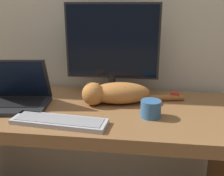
# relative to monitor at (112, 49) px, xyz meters

# --- Properties ---
(desk) EXTENTS (1.56, 0.63, 0.75)m
(desk) POSITION_rel_monitor_xyz_m (-0.13, -0.19, -0.42)
(desk) COLOR olive
(desk) RESTS_ON ground_plane
(monitor) EXTENTS (0.51, 0.19, 0.51)m
(monitor) POSITION_rel_monitor_xyz_m (0.00, 0.00, 0.00)
(monitor) COLOR #282828
(monitor) RESTS_ON desk
(laptop) EXTENTS (0.35, 0.29, 0.24)m
(laptop) POSITION_rel_monitor_xyz_m (-0.46, -0.22, -0.22)
(laptop) COLOR #232326
(laptop) RESTS_ON desk
(external_keyboard) EXTENTS (0.43, 0.15, 0.02)m
(external_keyboard) POSITION_rel_monitor_xyz_m (-0.18, -0.39, -0.26)
(external_keyboard) COLOR #BCBCC1
(external_keyboard) RESTS_ON desk
(cat) EXTENTS (0.53, 0.20, 0.12)m
(cat) POSITION_rel_monitor_xyz_m (0.03, -0.12, -0.21)
(cat) COLOR #C67A38
(cat) RESTS_ON desk
(coffee_mug) EXTENTS (0.09, 0.09, 0.08)m
(coffee_mug) POSITION_rel_monitor_xyz_m (0.21, -0.27, -0.23)
(coffee_mug) COLOR teal
(coffee_mug) RESTS_ON desk
(small_toy) EXTENTS (0.04, 0.04, 0.04)m
(small_toy) POSITION_rel_monitor_xyz_m (0.34, -0.02, -0.25)
(small_toy) COLOR red
(small_toy) RESTS_ON desk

